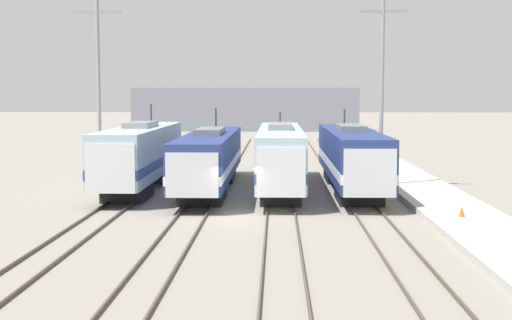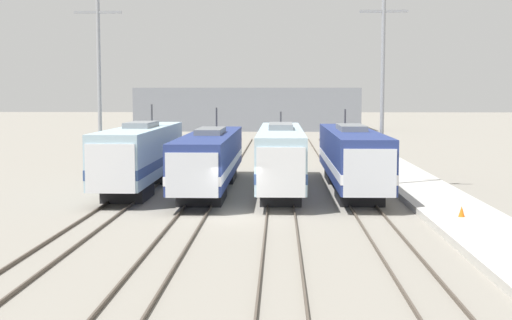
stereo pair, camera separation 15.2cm
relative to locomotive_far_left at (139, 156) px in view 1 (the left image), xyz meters
name	(u,v)px [view 1 (the left image)]	position (x,y,z in m)	size (l,w,h in m)	color
ground_plane	(237,216)	(6.74, -9.38, -2.25)	(400.00, 400.00, 0.00)	gray
rail_pair_far_left	(105,214)	(0.00, -9.38, -2.18)	(1.51, 120.00, 0.15)	#4C4238
rail_pair_center_left	(193,214)	(4.50, -9.38, -2.18)	(1.51, 120.00, 0.15)	#4C4238
rail_pair_center_right	(281,215)	(8.99, -9.38, -2.18)	(1.51, 120.00, 0.15)	#4C4238
rail_pair_far_right	(370,215)	(13.49, -9.38, -2.18)	(1.51, 120.00, 0.15)	#4C4238
locomotive_far_left	(139,156)	(0.00, 0.00, 0.00)	(2.92, 17.36, 5.45)	#232326
locomotive_center_left	(210,159)	(4.50, -0.07, -0.19)	(2.96, 19.83, 5.22)	black
locomotive_center_right	(280,157)	(8.99, -0.11, -0.04)	(2.75, 19.33, 4.94)	#232326
locomotive_far_right	(351,157)	(13.49, 0.13, -0.08)	(2.95, 19.54, 5.12)	black
catenary_tower_left	(99,83)	(-2.75, 0.84, 4.65)	(3.05, 0.25, 12.94)	gray
catenary_tower_right	(382,83)	(15.47, 0.84, 4.65)	(3.05, 0.25, 12.94)	gray
platform	(460,214)	(17.97, -9.38, -2.08)	(4.00, 120.00, 0.34)	#B7B5AD
traffic_cone	(462,211)	(17.62, -11.15, -1.65)	(0.31, 0.31, 0.52)	orange
depot_building	(246,109)	(3.52, 77.22, 1.31)	(37.19, 13.28, 7.12)	gray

